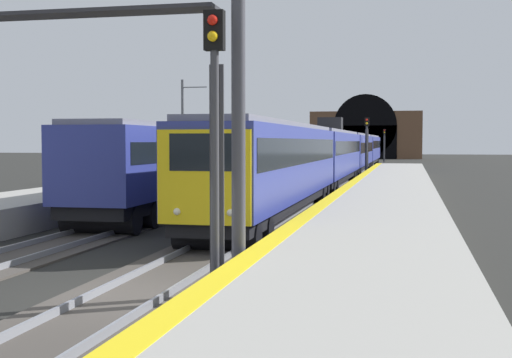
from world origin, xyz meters
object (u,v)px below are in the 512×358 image
(train_main_approaching, at_px, (344,152))
(railway_signal_far, at_px, (384,143))
(train_adjacent_platform, at_px, (237,156))
(overhead_signal_gantry, at_px, (33,50))
(railway_signal_mid, at_px, (367,143))
(railway_signal_near, at_px, (215,136))
(catenary_mast_near, at_px, (183,129))

(train_main_approaching, distance_m, railway_signal_far, 44.56)
(train_adjacent_platform, height_order, overhead_signal_gantry, overhead_signal_gantry)
(train_main_approaching, xyz_separation_m, railway_signal_far, (44.52, -1.76, 0.67))
(train_adjacent_platform, relative_size, railway_signal_far, 8.26)
(railway_signal_mid, bearing_deg, railway_signal_near, 0.00)
(catenary_mast_near, bearing_deg, railway_signal_near, -160.62)
(train_main_approaching, xyz_separation_m, catenary_mast_near, (-6.42, 11.86, 1.84))
(railway_signal_near, height_order, overhead_signal_gantry, overhead_signal_gantry)
(catenary_mast_near, bearing_deg, railway_signal_far, -14.97)
(train_adjacent_platform, xyz_separation_m, railway_signal_mid, (19.22, -6.69, 0.79))
(railway_signal_far, xyz_separation_m, catenary_mast_near, (-50.94, 13.62, 1.17))
(train_main_approaching, relative_size, railway_signal_near, 14.35)
(train_adjacent_platform, relative_size, catenary_mast_near, 5.15)
(train_adjacent_platform, height_order, railway_signal_mid, railway_signal_mid)
(train_adjacent_platform, relative_size, railway_signal_mid, 7.86)
(railway_signal_mid, bearing_deg, train_main_approaching, -37.03)
(train_adjacent_platform, height_order, railway_signal_far, railway_signal_far)
(railway_signal_far, relative_size, catenary_mast_near, 0.62)
(railway_signal_mid, relative_size, railway_signal_far, 1.05)
(railway_signal_mid, distance_m, catenary_mast_near, 16.22)
(railway_signal_near, relative_size, overhead_signal_gantry, 0.61)
(railway_signal_near, xyz_separation_m, overhead_signal_gantry, (0.77, 4.23, 1.82))
(overhead_signal_gantry, height_order, catenary_mast_near, catenary_mast_near)
(overhead_signal_gantry, bearing_deg, train_adjacent_platform, 5.13)
(train_adjacent_platform, distance_m, railway_signal_near, 29.05)
(train_main_approaching, distance_m, railway_signal_mid, 3.03)
(railway_signal_mid, xyz_separation_m, catenary_mast_near, (-8.75, 13.62, 1.03))
(train_main_approaching, xyz_separation_m, train_adjacent_platform, (-16.89, 4.93, 0.02))
(train_main_approaching, distance_m, railway_signal_near, 45.19)
(train_main_approaching, xyz_separation_m, overhead_signal_gantry, (-44.37, 2.47, 2.85))
(catenary_mast_near, bearing_deg, overhead_signal_gantry, -166.10)
(train_adjacent_platform, height_order, catenary_mast_near, catenary_mast_near)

